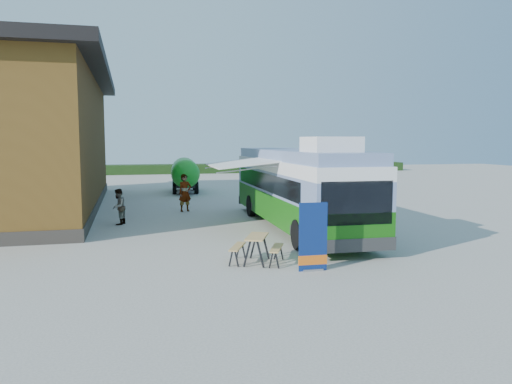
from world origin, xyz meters
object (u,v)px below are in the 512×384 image
object	(u,v)px
person_a	(185,193)
banner	(313,243)
bus	(297,185)
picnic_table	(257,243)
person_b	(118,207)
slurry_tanker	(185,173)

from	to	relation	value
person_a	banner	bearing A→B (deg)	-100.92
bus	banner	distance (m)	7.02
picnic_table	person_b	xyz separation A→B (m)	(-4.14, 8.18, 0.17)
banner	person_b	world-z (taller)	banner
bus	slurry_tanker	bearing A→B (deg)	102.04
person_a	slurry_tanker	size ratio (longest dim) A/B	0.30
bus	person_b	size ratio (longest dim) A/B	7.87
slurry_tanker	person_b	bearing A→B (deg)	-103.15
person_b	slurry_tanker	xyz separation A→B (m)	(4.34, 13.30, 0.60)
bus	person_a	bearing A→B (deg)	124.94
person_a	person_b	size ratio (longest dim) A/B	1.23
banner	person_b	size ratio (longest dim) A/B	1.23
picnic_table	person_a	distance (m)	11.59
banner	picnic_table	distance (m)	1.82
banner	picnic_table	world-z (taller)	banner
bus	person_b	xyz separation A→B (m)	(-7.27, 2.73, -1.02)
banner	person_a	xyz separation A→B (m)	(-2.18, 12.81, 0.18)
banner	bus	bearing A→B (deg)	76.51
banner	person_a	size ratio (longest dim) A/B	1.00
person_b	picnic_table	bearing A→B (deg)	48.24
person_a	person_b	world-z (taller)	person_a
person_a	slurry_tanker	world-z (taller)	slurry_tanker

